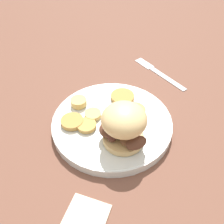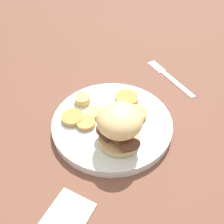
{
  "view_description": "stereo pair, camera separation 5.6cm",
  "coord_description": "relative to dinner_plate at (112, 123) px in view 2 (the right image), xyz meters",
  "views": [
    {
      "loc": [
        0.3,
        -0.26,
        0.44
      ],
      "look_at": [
        0.0,
        0.0,
        0.05
      ],
      "focal_mm": 42.0,
      "sensor_mm": 36.0,
      "label": 1
    },
    {
      "loc": [
        0.34,
        -0.22,
        0.44
      ],
      "look_at": [
        0.0,
        0.0,
        0.05
      ],
      "focal_mm": 42.0,
      "sensor_mm": 36.0,
      "label": 2
    }
  ],
  "objects": [
    {
      "name": "potato_round_3",
      "position": [
        -0.05,
        -0.07,
        0.01
      ],
      "size": [
        0.05,
        0.05,
        0.01
      ],
      "primitive_type": "cylinder",
      "color": "#BC8942",
      "rests_on": "dinner_plate"
    },
    {
      "name": "potato_round_0",
      "position": [
        -0.09,
        -0.03,
        0.02
      ],
      "size": [
        0.04,
        0.04,
        0.02
      ],
      "primitive_type": "cylinder",
      "color": "#DBB766",
      "rests_on": "dinner_plate"
    },
    {
      "name": "sandwich",
      "position": [
        0.06,
        -0.02,
        0.06
      ],
      "size": [
        0.11,
        0.09,
        0.09
      ],
      "color": "tan",
      "rests_on": "dinner_plate"
    },
    {
      "name": "napkin",
      "position": [
        0.14,
        -0.19,
        -0.01
      ],
      "size": [
        0.12,
        0.13,
        0.01
      ],
      "primitive_type": "cube",
      "rotation": [
        0.0,
        0.0,
        5.23
      ],
      "color": "beige",
      "rests_on": "ground_plane"
    },
    {
      "name": "ground_plane",
      "position": [
        0.0,
        0.0,
        -0.01
      ],
      "size": [
        4.0,
        4.0,
        0.0
      ],
      "primitive_type": "plane",
      "color": "brown"
    },
    {
      "name": "potato_round_4",
      "position": [
        -0.04,
        0.07,
        0.01
      ],
      "size": [
        0.06,
        0.06,
        0.01
      ],
      "primitive_type": "cylinder",
      "color": "#BC8942",
      "rests_on": "dinner_plate"
    },
    {
      "name": "potato_round_5",
      "position": [
        0.02,
        0.05,
        0.02
      ],
      "size": [
        0.05,
        0.05,
        0.01
      ],
      "primitive_type": "cylinder",
      "color": "tan",
      "rests_on": "dinner_plate"
    },
    {
      "name": "dinner_plate",
      "position": [
        0.0,
        0.0,
        0.0
      ],
      "size": [
        0.27,
        0.27,
        0.02
      ],
      "color": "silver",
      "rests_on": "ground_plane"
    },
    {
      "name": "potato_round_1",
      "position": [
        -0.04,
        -0.02,
        0.01
      ],
      "size": [
        0.04,
        0.04,
        0.01
      ],
      "primitive_type": "cylinder",
      "color": "#DBB766",
      "rests_on": "dinner_plate"
    },
    {
      "name": "potato_round_2",
      "position": [
        -0.02,
        -0.05,
        0.01
      ],
      "size": [
        0.04,
        0.04,
        0.01
      ],
      "primitive_type": "cylinder",
      "color": "tan",
      "rests_on": "dinner_plate"
    },
    {
      "name": "fork",
      "position": [
        -0.07,
        0.23,
        -0.01
      ],
      "size": [
        0.19,
        0.03,
        0.0
      ],
      "color": "silver",
      "rests_on": "ground_plane"
    }
  ]
}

